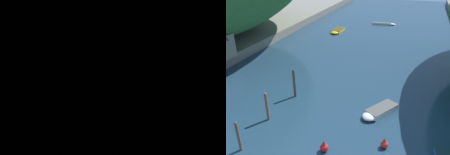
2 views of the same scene
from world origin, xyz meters
TOP-DOWN VIEW (x-y plane):
  - water_surface at (0.00, 30.00)m, footprint 130.00×130.00m
  - right_bank at (27.63, 30.00)m, footprint 22.00×120.00m
  - hillside_right at (28.73, 26.64)m, footprint 33.22×46.51m
  - boat_near_quay at (13.44, 10.59)m, footprint 3.75×2.59m
  - boat_yellow_tender at (6.20, 15.32)m, footprint 3.62×4.54m
  - mooring_post_nearest at (-3.74, 6.47)m, footprint 0.23×0.23m
  - mooring_post_second at (-3.97, 11.00)m, footprint 0.29×0.29m
  - mooring_post_middle at (-3.56, 15.95)m, footprint 0.29×0.29m
  - channel_buoy_near at (2.90, 8.55)m, footprint 0.70×0.70m
  - channel_buoy_far at (7.55, 10.54)m, footprint 0.66×0.66m

SIDE VIEW (x-z plane):
  - water_surface at x=0.00m, z-range 0.00..0.00m
  - boat_yellow_tender at x=6.20m, z-range 0.00..0.63m
  - boat_near_quay at x=13.44m, z-range 0.00..0.66m
  - channel_buoy_far at x=7.55m, z-range -0.11..0.87m
  - channel_buoy_near at x=2.90m, z-range -0.12..0.94m
  - right_bank at x=27.63m, z-range 0.00..1.52m
  - mooring_post_nearest at x=-3.74m, z-range 0.01..2.86m
  - mooring_post_second at x=-3.97m, z-range 0.01..3.03m
  - mooring_post_middle at x=-3.56m, z-range 0.01..3.40m
  - hillside_right at x=28.73m, z-range 1.52..16.37m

